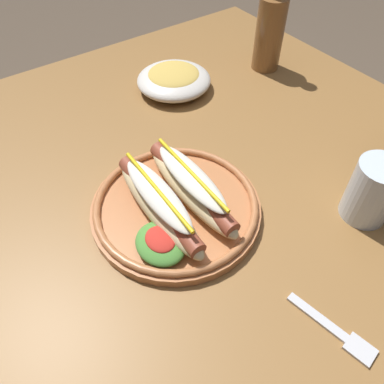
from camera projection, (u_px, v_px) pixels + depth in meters
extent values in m
plane|color=brown|center=(210.00, 344.00, 1.20)|extent=(8.00, 8.00, 0.00)
cube|color=olive|center=(225.00, 192.00, 0.66)|extent=(1.13, 0.98, 0.04)
cylinder|color=olive|center=(223.00, 133.00, 1.35)|extent=(0.06, 0.06, 0.70)
cylinder|color=#B77042|center=(177.00, 209.00, 0.60)|extent=(0.27, 0.27, 0.02)
torus|color=#B77042|center=(176.00, 204.00, 0.59)|extent=(0.26, 0.26, 0.01)
ellipsoid|color=beige|center=(159.00, 206.00, 0.57)|extent=(0.23, 0.05, 0.04)
cylinder|color=brown|center=(159.00, 203.00, 0.56)|extent=(0.21, 0.03, 0.03)
ellipsoid|color=silver|center=(158.00, 195.00, 0.55)|extent=(0.17, 0.05, 0.02)
cylinder|color=yellow|center=(158.00, 190.00, 0.54)|extent=(0.18, 0.01, 0.01)
ellipsoid|color=beige|center=(192.00, 190.00, 0.59)|extent=(0.23, 0.05, 0.04)
cylinder|color=brown|center=(192.00, 186.00, 0.58)|extent=(0.21, 0.03, 0.03)
ellipsoid|color=silver|center=(192.00, 178.00, 0.57)|extent=(0.17, 0.05, 0.02)
cylinder|color=yellow|center=(192.00, 174.00, 0.56)|extent=(0.18, 0.01, 0.01)
ellipsoid|color=#4C8C38|center=(161.00, 243.00, 0.53)|extent=(0.08, 0.07, 0.02)
ellipsoid|color=red|center=(160.00, 239.00, 0.52)|extent=(0.05, 0.04, 0.01)
cube|color=silver|center=(317.00, 317.00, 0.49)|extent=(0.09, 0.03, 0.00)
cube|color=silver|center=(360.00, 350.00, 0.46)|extent=(0.04, 0.03, 0.00)
cylinder|color=silver|center=(373.00, 191.00, 0.57)|extent=(0.07, 0.07, 0.10)
cylinder|color=brown|center=(269.00, 34.00, 0.85)|extent=(0.06, 0.06, 0.16)
ellipsoid|color=silver|center=(174.00, 80.00, 0.83)|extent=(0.16, 0.16, 0.04)
ellipsoid|color=gold|center=(174.00, 74.00, 0.82)|extent=(0.11, 0.11, 0.02)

